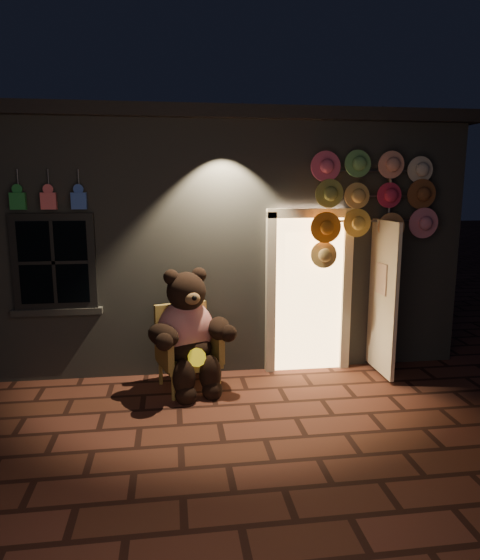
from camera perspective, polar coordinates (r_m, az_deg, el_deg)
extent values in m
plane|color=brown|center=(5.51, -2.37, -15.98)|extent=(60.00, 60.00, 0.00)
cube|color=slate|center=(8.96, -4.94, 5.32)|extent=(7.00, 5.00, 3.30)
cube|color=black|center=(8.97, -5.12, 16.39)|extent=(7.30, 5.30, 0.16)
cube|color=black|center=(6.59, -20.44, 1.94)|extent=(1.00, 0.10, 1.20)
cube|color=black|center=(6.57, -20.49, 1.90)|extent=(0.82, 0.06, 1.02)
cube|color=slate|center=(6.71, -20.09, -3.38)|extent=(1.10, 0.14, 0.08)
cube|color=#F2B96D|center=(6.79, 7.75, -1.54)|extent=(0.92, 0.10, 2.10)
cube|color=beige|center=(6.63, 3.51, -1.76)|extent=(0.12, 0.12, 2.20)
cube|color=beige|center=(6.91, 12.00, -1.47)|extent=(0.12, 0.12, 2.20)
cube|color=beige|center=(6.61, 8.08, 7.58)|extent=(1.16, 0.12, 0.12)
cube|color=beige|center=(6.74, 16.01, -1.95)|extent=(0.05, 0.80, 2.00)
cube|color=#248439|center=(6.54, -24.03, 8.24)|extent=(0.18, 0.07, 0.20)
cylinder|color=#59595E|center=(6.60, -24.06, 10.43)|extent=(0.02, 0.02, 0.25)
cube|color=#EE626A|center=(6.45, -21.02, 8.43)|extent=(0.18, 0.07, 0.20)
cylinder|color=#59595E|center=(6.51, -21.05, 10.64)|extent=(0.02, 0.02, 0.25)
cube|color=blue|center=(6.39, -17.93, 8.60)|extent=(0.18, 0.07, 0.20)
cylinder|color=#59595E|center=(6.44, -17.96, 10.84)|extent=(0.02, 0.02, 0.25)
cube|color=#B29245|center=(6.26, -5.86, -9.16)|extent=(0.82, 0.79, 0.10)
cube|color=#B29245|center=(6.42, -6.76, -5.53)|extent=(0.66, 0.27, 0.67)
cube|color=#B29245|center=(6.09, -8.68, -7.89)|extent=(0.24, 0.57, 0.38)
cube|color=#B29245|center=(6.29, -3.09, -7.19)|extent=(0.24, 0.57, 0.38)
cylinder|color=#B29245|center=(6.01, -7.62, -12.11)|extent=(0.05, 0.05, 0.31)
cylinder|color=#B29245|center=(6.19, -2.43, -11.34)|extent=(0.05, 0.05, 0.31)
cylinder|color=#B29245|center=(6.49, -9.06, -10.40)|extent=(0.05, 0.05, 0.31)
cylinder|color=#B29245|center=(6.66, -4.22, -9.75)|extent=(0.05, 0.05, 0.31)
ellipsoid|color=red|center=(6.19, -6.23, -5.63)|extent=(0.83, 0.74, 0.74)
ellipsoid|color=black|center=(6.18, -5.94, -7.75)|extent=(0.70, 0.64, 0.35)
sphere|color=black|center=(6.03, -6.16, -1.33)|extent=(0.59, 0.59, 0.47)
sphere|color=black|center=(5.97, -7.88, 0.33)|extent=(0.19, 0.19, 0.19)
sphere|color=black|center=(6.08, -4.72, 0.58)|extent=(0.19, 0.19, 0.19)
ellipsoid|color=brown|center=(5.83, -5.47, -2.12)|extent=(0.22, 0.18, 0.15)
ellipsoid|color=black|center=(5.88, -8.77, -6.27)|extent=(0.50, 0.55, 0.27)
ellipsoid|color=black|center=(6.10, -2.41, -5.53)|extent=(0.29, 0.50, 0.27)
ellipsoid|color=black|center=(5.94, -6.43, -11.08)|extent=(0.27, 0.27, 0.46)
ellipsoid|color=black|center=(6.04, -3.42, -10.64)|extent=(0.27, 0.27, 0.46)
sphere|color=black|center=(5.96, -6.20, -12.94)|extent=(0.25, 0.25, 0.25)
sphere|color=black|center=(6.06, -3.18, -12.47)|extent=(0.25, 0.25, 0.25)
cylinder|color=yellow|center=(5.91, -4.95, -8.81)|extent=(0.24, 0.15, 0.22)
cylinder|color=#59595E|center=(6.98, 16.36, 1.72)|extent=(0.04, 0.04, 2.88)
cylinder|color=#59595E|center=(6.77, 14.45, 11.98)|extent=(1.28, 0.03, 0.03)
cylinder|color=#59595E|center=(6.76, 14.33, 9.27)|extent=(1.28, 0.03, 0.03)
cylinder|color=#59595E|center=(6.78, 14.21, 6.56)|extent=(1.28, 0.03, 0.03)
cylinder|color=#EC577C|center=(6.52, 9.86, 12.69)|extent=(0.36, 0.11, 0.37)
cylinder|color=#69AC5E|center=(6.63, 13.54, 12.52)|extent=(0.36, 0.11, 0.37)
cylinder|color=#E79B87|center=(6.77, 17.08, 12.30)|extent=(0.36, 0.11, 0.37)
cylinder|color=beige|center=(7.01, 20.11, 12.05)|extent=(0.36, 0.11, 0.37)
cylinder|color=olive|center=(6.48, 9.83, 9.40)|extent=(0.36, 0.11, 0.37)
cylinder|color=#E6B15C|center=(6.60, 13.50, 9.28)|extent=(0.36, 0.11, 0.37)
cylinder|color=#D0294F|center=(6.82, 16.70, 9.16)|extent=(0.36, 0.11, 0.37)
cylinder|color=brown|center=(6.98, 20.03, 8.99)|extent=(0.36, 0.11, 0.37)
cylinder|color=orange|center=(6.47, 9.81, 6.08)|extent=(0.36, 0.11, 0.37)
cylinder|color=#EABF4D|center=(6.67, 13.17, 6.09)|extent=(0.36, 0.11, 0.37)
cylinder|color=tan|center=(6.81, 16.64, 6.01)|extent=(0.36, 0.11, 0.37)
cylinder|color=pink|center=(6.97, 19.95, 5.92)|extent=(0.36, 0.11, 0.37)
cylinder|color=#B48E49|center=(6.57, 9.55, 2.88)|extent=(0.36, 0.11, 0.37)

